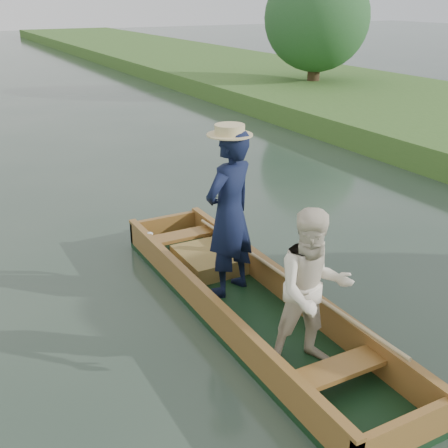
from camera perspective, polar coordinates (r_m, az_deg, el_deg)
name	(u,v)px	position (r m, az deg, el deg)	size (l,w,h in m)	color
ground	(248,316)	(6.67, 2.48, -9.31)	(120.00, 120.00, 0.00)	#283D30
trees_far	(51,28)	(17.84, -17.15, 18.48)	(22.98, 4.80, 4.57)	#47331E
punt	(256,267)	(6.27, 3.32, -4.40)	(1.14, 5.00, 2.14)	black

